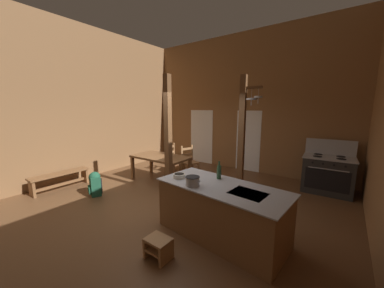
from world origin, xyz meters
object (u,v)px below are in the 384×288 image
ladderback_chair_by_post (175,158)px  stockpot_on_counter (192,181)px  kitchen_island (221,211)px  stove_range (327,174)px  step_stool (158,246)px  backpack (95,183)px  ladderback_chair_near_window (189,161)px  bench_along_left_wall (60,178)px  mixing_bowl_on_counter (179,176)px  dining_table (160,159)px  bottle_tall_on_counter (219,172)px

ladderback_chair_by_post → stockpot_on_counter: bearing=-45.0°
kitchen_island → stove_range: stove_range is taller
step_stool → backpack: backpack is taller
kitchen_island → step_stool: kitchen_island is taller
ladderback_chair_near_window → ladderback_chair_by_post: same height
ladderback_chair_near_window → bench_along_left_wall: (-2.08, -2.95, -0.15)m
ladderback_chair_near_window → stove_range: bearing=15.2°
step_stool → ladderback_chair_by_post: ladderback_chair_by_post is taller
step_stool → ladderback_chair_by_post: (-2.54, 3.35, 0.27)m
kitchen_island → ladderback_chair_near_window: 3.30m
stove_range → ladderback_chair_near_window: bearing=-164.8°
kitchen_island → bench_along_left_wall: bearing=-171.4°
kitchen_island → bench_along_left_wall: (-4.46, -0.67, -0.14)m
mixing_bowl_on_counter → ladderback_chair_near_window: bearing=123.4°
ladderback_chair_by_post → mixing_bowl_on_counter: 3.32m
dining_table → stockpot_on_counter: (2.39, -1.68, 0.31)m
stockpot_on_counter → bottle_tall_on_counter: (0.18, 0.56, 0.05)m
ladderback_chair_by_post → kitchen_island: bearing=-37.8°
stove_range → ladderback_chair_by_post: size_ratio=1.39×
step_stool → ladderback_chair_by_post: bearing=127.2°
dining_table → bottle_tall_on_counter: 2.83m
kitchen_island → step_stool: (-0.46, -1.02, -0.27)m
kitchen_island → dining_table: 3.11m
stockpot_on_counter → stove_range: bearing=64.8°
stove_range → stockpot_on_counter: 3.97m
bench_along_left_wall → stockpot_on_counter: bearing=5.5°
stockpot_on_counter → dining_table: bearing=144.9°
backpack → kitchen_island: bearing=6.0°
ladderback_chair_near_window → stockpot_on_counter: size_ratio=3.10×
stockpot_on_counter → mixing_bowl_on_counter: 0.46m
stove_range → stockpot_on_counter: size_ratio=4.31×
kitchen_island → bench_along_left_wall: 4.51m
bench_along_left_wall → mixing_bowl_on_counter: (3.65, 0.56, 0.62)m
bottle_tall_on_counter → ladderback_chair_by_post: bearing=143.7°
stove_range → mixing_bowl_on_counter: (-2.10, -3.39, 0.44)m
stove_range → dining_table: size_ratio=0.76×
bench_along_left_wall → stockpot_on_counter: 4.15m
step_stool → ladderback_chair_by_post: 4.21m
mixing_bowl_on_counter → bottle_tall_on_counter: 0.72m
step_stool → stockpot_on_counter: bearing=84.2°
bench_along_left_wall → stockpot_on_counter: stockpot_on_counter is taller
bench_along_left_wall → mixing_bowl_on_counter: 3.75m
kitchen_island → bottle_tall_on_counter: (-0.21, 0.28, 0.57)m
backpack → bottle_tall_on_counter: bottle_tall_on_counter is taller
step_stool → backpack: (-2.86, 0.67, 0.14)m
bottle_tall_on_counter → mixing_bowl_on_counter: bearing=-147.0°
ladderback_chair_by_post → bench_along_left_wall: size_ratio=0.67×
step_stool → ladderback_chair_near_window: bearing=120.3°
stockpot_on_counter → bottle_tall_on_counter: bottle_tall_on_counter is taller
backpack → stockpot_on_counter: (2.93, 0.07, 0.65)m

